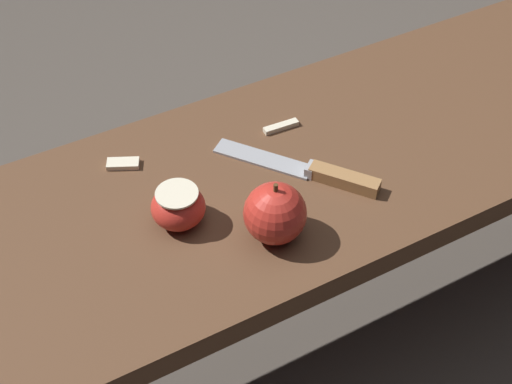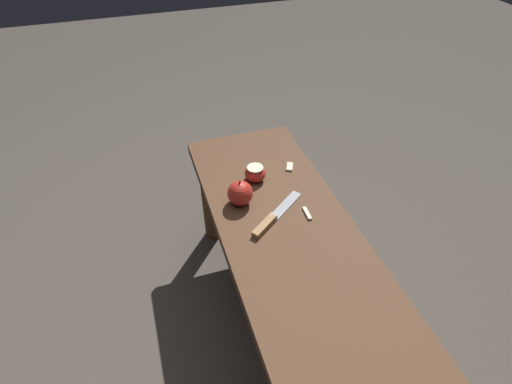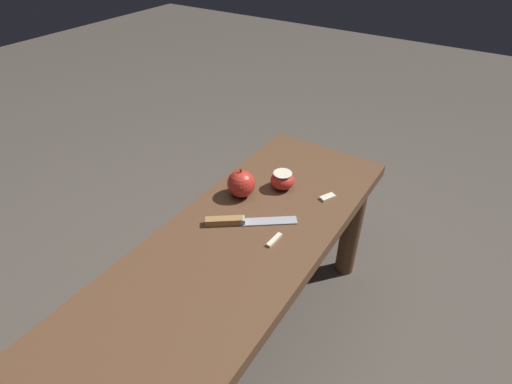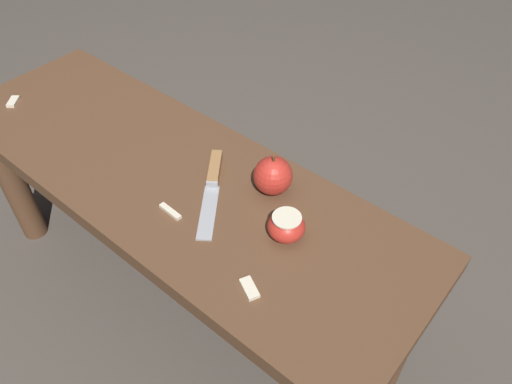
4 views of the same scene
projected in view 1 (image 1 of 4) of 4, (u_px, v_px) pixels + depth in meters
The scene contains 7 objects.
ground_plane at pixel (336, 322), 1.45m from camera, with size 8.00×8.00×0.00m, color #4C443D.
wooden_bench at pixel (354, 185), 1.17m from camera, with size 1.24×0.42×0.49m.
knife at pixel (320, 173), 1.04m from camera, with size 0.18×0.22×0.02m.
apple_whole at pixel (275, 213), 0.93m from camera, with size 0.08×0.08×0.09m.
apple_cut at pixel (178, 207), 0.96m from camera, with size 0.07×0.07×0.05m.
apple_slice_near_knife at pixel (123, 164), 1.06m from camera, with size 0.05×0.04×0.01m.
apple_slice_near_bowl at pixel (281, 127), 1.12m from camera, with size 0.06×0.02×0.01m.
Camera 1 is at (-0.55, -0.66, 1.21)m, focal length 50.00 mm.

